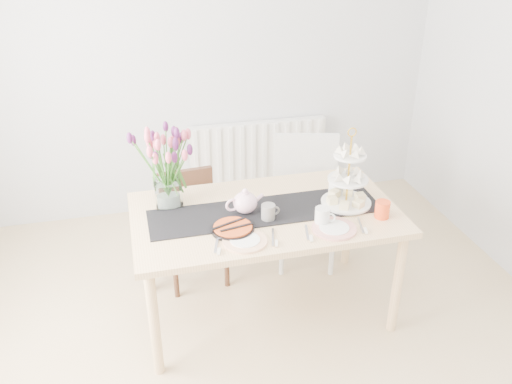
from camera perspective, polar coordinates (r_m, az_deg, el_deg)
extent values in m
plane|color=#B9BBBE|center=(4.45, -6.41, 13.67)|extent=(4.00, 0.00, 4.00)
cube|color=white|center=(4.76, 0.20, 3.98)|extent=(1.20, 0.08, 0.60)
cube|color=tan|center=(3.27, 1.00, -2.37)|extent=(1.60, 0.90, 0.04)
cylinder|color=tan|center=(3.10, -10.66, -13.48)|extent=(0.06, 0.06, 0.71)
cylinder|color=tan|center=(3.43, 14.66, -9.30)|extent=(0.06, 0.06, 0.71)
cylinder|color=tan|center=(3.71, -11.63, -5.85)|extent=(0.06, 0.06, 0.71)
cylinder|color=tan|center=(3.99, 9.70, -3.03)|extent=(0.06, 0.06, 0.71)
cube|color=#392214|center=(3.79, -6.59, -4.02)|extent=(0.42, 0.42, 0.04)
cube|color=#392214|center=(3.83, -7.36, -0.17)|extent=(0.38, 0.08, 0.36)
cylinder|color=#392214|center=(3.73, -8.46, -8.55)|extent=(0.04, 0.04, 0.37)
cylinder|color=#392214|center=(3.79, -3.10, -7.54)|extent=(0.04, 0.04, 0.37)
cylinder|color=#392214|center=(4.02, -9.55, -5.65)|extent=(0.04, 0.04, 0.37)
cylinder|color=#392214|center=(4.08, -4.58, -4.77)|extent=(0.04, 0.04, 0.37)
cube|color=silver|center=(3.91, 5.36, -1.35)|extent=(0.56, 0.56, 0.04)
cube|color=silver|center=(3.99, 5.27, 3.15)|extent=(0.46, 0.15, 0.44)
cylinder|color=silver|center=(3.88, 2.74, -5.85)|extent=(0.04, 0.04, 0.46)
cylinder|color=silver|center=(3.91, 8.04, -5.81)|extent=(0.04, 0.04, 0.46)
cylinder|color=silver|center=(4.18, 2.56, -3.11)|extent=(0.04, 0.04, 0.46)
cylinder|color=silver|center=(4.21, 7.46, -3.10)|extent=(0.04, 0.04, 0.46)
cube|color=black|center=(3.26, 1.00, -2.00)|extent=(1.40, 0.35, 0.01)
cube|color=silver|center=(3.34, -9.25, -0.12)|extent=(0.16, 0.16, 0.16)
cylinder|color=gold|center=(3.28, 9.73, 2.15)|extent=(0.01, 0.01, 0.45)
cylinder|color=white|center=(3.38, 9.45, -1.06)|extent=(0.31, 0.31, 0.01)
cylinder|color=white|center=(3.31, 9.66, 1.35)|extent=(0.25, 0.25, 0.01)
cylinder|color=white|center=(3.24, 9.87, 3.79)|extent=(0.19, 0.19, 0.01)
cylinder|color=white|center=(3.49, 8.40, 0.61)|extent=(0.12, 0.12, 0.09)
cylinder|color=black|center=(3.07, -2.45, -3.93)|extent=(0.25, 0.25, 0.02)
cylinder|color=#C5411B|center=(3.06, -2.46, -3.70)|extent=(0.22, 0.22, 0.01)
cylinder|color=slate|center=(3.16, 1.30, -2.16)|extent=(0.10, 0.10, 0.10)
cylinder|color=silver|center=(3.14, 6.99, -2.54)|extent=(0.12, 0.12, 0.10)
cylinder|color=#FD4B1C|center=(3.27, 13.16, -1.80)|extent=(0.12, 0.12, 0.10)
cylinder|color=white|center=(2.98, -1.17, -5.16)|extent=(0.31, 0.31, 0.01)
cylinder|color=white|center=(3.12, 8.22, -3.83)|extent=(0.31, 0.31, 0.01)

